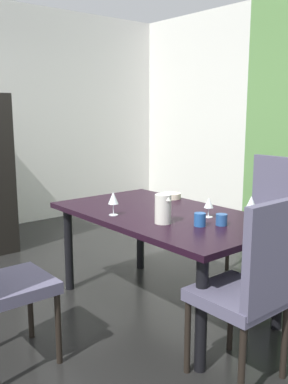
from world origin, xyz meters
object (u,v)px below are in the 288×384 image
dining_table (164,224)px  wine_glass_near_shelf (209,203)px  serving_bowl_west (171,196)px  wine_glass_rear (251,203)px  cup_near_window (221,220)px  wine_glass_corner (113,199)px  chair_head_far (265,209)px  pitcher_south (163,209)px  cup_north (200,220)px  chair_right_near (251,284)px

dining_table → wine_glass_near_shelf: wine_glass_near_shelf is taller
serving_bowl_west → wine_glass_rear: bearing=-6.7°
cup_near_window → wine_glass_corner: bearing=-150.1°
chair_head_far → wine_glass_corner: chair_head_far is taller
chair_head_far → pitcher_south: (0.21, -1.46, 0.26)m
cup_near_window → pitcher_south: size_ratio=0.38×
pitcher_south → wine_glass_corner: bearing=-162.2°
dining_table → wine_glass_near_shelf: bearing=25.9°
dining_table → cup_north: size_ratio=19.60×
wine_glass_rear → pitcher_south: pitcher_south is taller
wine_glass_corner → pitcher_south: bearing=17.8°
wine_glass_rear → serving_bowl_west: bearing=173.3°
chair_head_far → dining_table: bearing=89.6°
chair_right_near → wine_glass_rear: bearing=37.7°
cup_near_window → wine_glass_near_shelf: bearing=154.7°
dining_table → chair_right_near: 1.03m
wine_glass_near_shelf → wine_glass_rear: bearing=28.2°
cup_near_window → serving_bowl_west: bearing=158.1°
wine_glass_rear → chair_head_far: bearing=119.8°
cup_north → dining_table: bearing=170.9°
serving_bowl_west → cup_north: size_ratio=1.89×
pitcher_south → chair_right_near: bearing=-4.5°
wine_glass_rear → wine_glass_near_shelf: size_ratio=1.25×
pitcher_south → dining_table: bearing=137.0°
chair_right_near → cup_north: (-0.56, 0.20, 0.21)m
wine_glass_near_shelf → pitcher_south: size_ratio=0.71×
chair_head_far → serving_bowl_west: (-0.34, -0.86, 0.18)m
chair_right_near → serving_bowl_west: size_ratio=6.41×
cup_north → pitcher_south: pitcher_south is taller
chair_right_near → pitcher_south: (-0.77, 0.06, 0.26)m
chair_head_far → cup_near_window: size_ratio=14.15×
dining_table → cup_north: bearing=-9.1°
wine_glass_corner → pitcher_south: pitcher_south is taller
serving_bowl_west → pitcher_south: (0.56, -0.60, 0.08)m
dining_table → wine_glass_rear: (0.56, 0.29, 0.21)m
chair_right_near → cup_north: 0.63m
wine_glass_near_shelf → serving_bowl_west: size_ratio=0.86×
chair_right_near → chair_head_far: (-0.98, 1.52, 0.01)m
wine_glass_rear → serving_bowl_west: wine_glass_rear is taller
dining_table → chair_head_far: chair_head_far is taller
chair_right_near → cup_near_window: chair_right_near is taller
wine_glass_corner → wine_glass_rear: (0.73, 0.62, 0.00)m
chair_right_near → wine_glass_rear: size_ratio=5.94×
chair_right_near → wine_glass_corner: size_ratio=6.09×
chair_right_near → wine_glass_near_shelf: bearing=58.7°
dining_table → chair_right_near: bearing=-15.1°
chair_head_far → pitcher_south: bearing=98.3°
dining_table → pitcher_south: pitcher_south is taller
wine_glass_near_shelf → chair_head_far: bearing=105.0°
dining_table → wine_glass_corner: 0.43m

